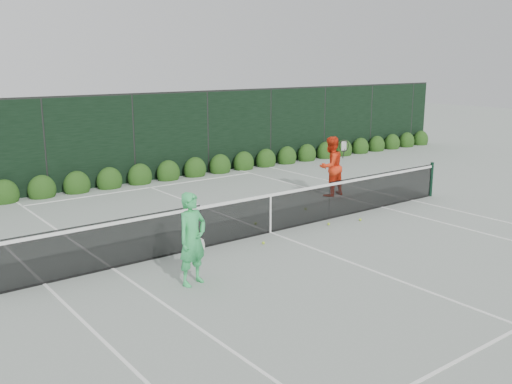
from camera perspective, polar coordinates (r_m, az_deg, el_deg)
ground at (r=14.05m, az=1.43°, el=-4.08°), size 80.00×80.00×0.00m
tennis_net at (r=13.89m, az=1.36°, el=-2.00°), size 12.90×0.10×1.07m
player_woman at (r=10.72m, az=-6.38°, el=-4.69°), size 0.73×0.57×1.77m
player_man at (r=17.81m, az=7.47°, el=2.56°), size 0.96×0.77×1.86m
court_lines at (r=14.05m, az=1.43°, el=-4.05°), size 11.03×23.83×0.01m
windscreen_fence at (r=11.74m, az=9.76°, el=-0.05°), size 32.00×21.07×3.06m
hedge_row at (r=19.91m, az=-11.53°, el=1.47°), size 31.66×0.65×0.94m
tennis_balls at (r=14.55m, az=3.17°, el=-3.36°), size 4.35×1.78×0.07m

